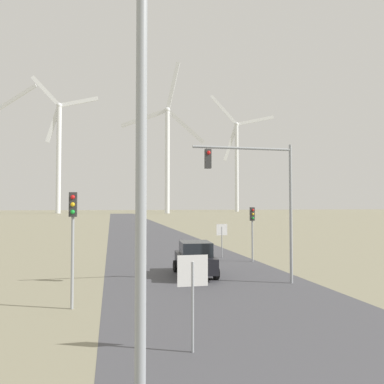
{
  "coord_description": "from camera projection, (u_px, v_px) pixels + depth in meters",
  "views": [
    {
      "loc": [
        -4.68,
        -1.26,
        3.77
      ],
      "look_at": [
        0.0,
        20.36,
        4.56
      ],
      "focal_mm": 35.0,
      "sensor_mm": 36.0,
      "label": 1
    }
  ],
  "objects": [
    {
      "name": "wind_turbine_right",
      "position": [
        237.0,
        158.0,
        222.42
      ],
      "size": [
        38.14,
        6.72,
        69.74
      ],
      "color": "silver",
      "rests_on": "ground"
    },
    {
      "name": "road_surface",
      "position": [
        147.0,
        234.0,
        48.97
      ],
      "size": [
        10.0,
        240.0,
        0.01
      ],
      "color": "#47474C",
      "rests_on": "ground"
    },
    {
      "name": "wind_turbine_center",
      "position": [
        167.0,
        149.0,
        173.9
      ],
      "size": [
        38.0,
        12.75,
        70.86
      ],
      "color": "silver",
      "rests_on": "ground"
    },
    {
      "name": "streetlamp",
      "position": [
        142.0,
        34.0,
        6.08
      ],
      "size": [
        3.62,
        0.32,
        10.5
      ],
      "color": "#93999E",
      "rests_on": "ground"
    },
    {
      "name": "traffic_light_post_near_right",
      "position": [
        252.0,
        222.0,
        25.05
      ],
      "size": [
        0.28,
        0.34,
        3.63
      ],
      "color": "#93999E",
      "rests_on": "ground"
    },
    {
      "name": "car_approaching",
      "position": [
        195.0,
        259.0,
        20.03
      ],
      "size": [
        2.11,
        4.23,
        1.83
      ],
      "color": "black",
      "rests_on": "ground"
    },
    {
      "name": "stop_sign_far",
      "position": [
        222.0,
        234.0,
        26.92
      ],
      "size": [
        0.81,
        0.07,
        2.41
      ],
      "color": "#93999E",
      "rests_on": "ground"
    },
    {
      "name": "wind_turbine_left",
      "position": [
        59.0,
        148.0,
        172.42
      ],
      "size": [
        30.4,
        3.31,
        63.61
      ],
      "color": "silver",
      "rests_on": "ground"
    },
    {
      "name": "traffic_light_mast_overhead",
      "position": [
        259.0,
        184.0,
        17.91
      ],
      "size": [
        4.98,
        0.34,
        6.74
      ],
      "color": "#93999E",
      "rests_on": "ground"
    },
    {
      "name": "stop_sign_near",
      "position": [
        193.0,
        284.0,
        9.64
      ],
      "size": [
        0.81,
        0.07,
        2.49
      ],
      "color": "#93999E",
      "rests_on": "ground"
    },
    {
      "name": "traffic_light_post_near_left",
      "position": [
        73.0,
        223.0,
        13.7
      ],
      "size": [
        0.28,
        0.33,
        4.25
      ],
      "color": "#93999E",
      "rests_on": "ground"
    }
  ]
}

